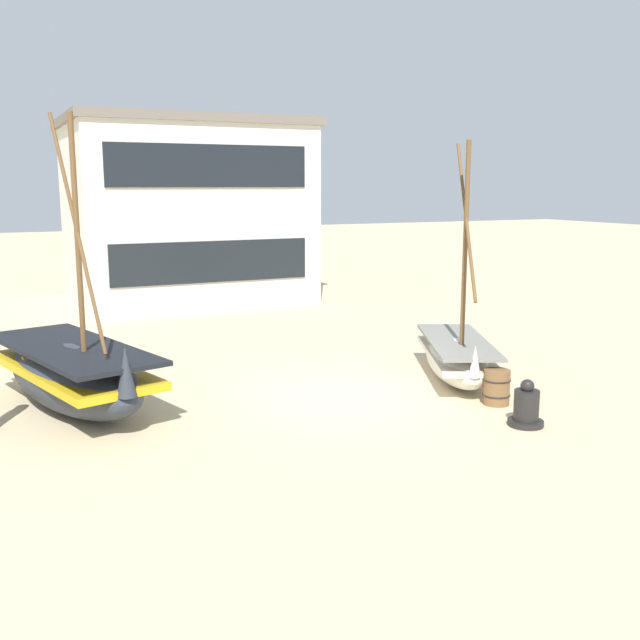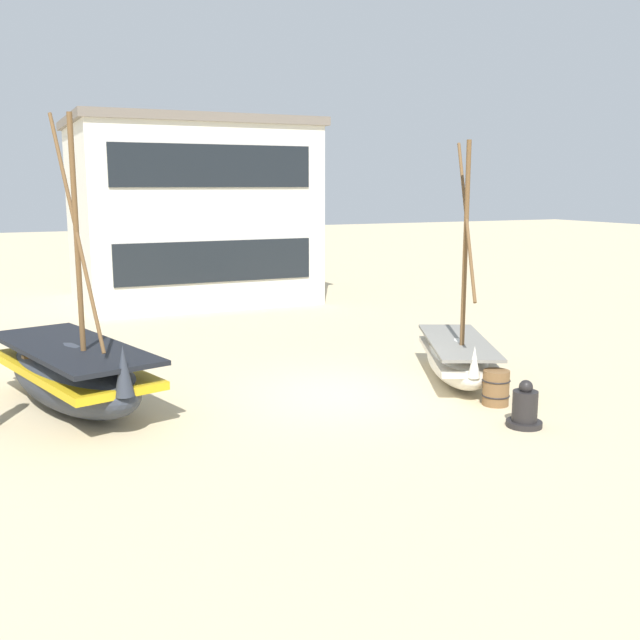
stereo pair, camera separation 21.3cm
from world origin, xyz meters
name	(u,v)px [view 1 (the left image)]	position (x,y,z in m)	size (l,w,h in m)	color
ground_plane	(340,394)	(0.00, 0.00, 0.00)	(120.00, 120.00, 0.00)	#CCB78E
fishing_boat_near_left	(457,357)	(2.86, -0.11, 0.53)	(2.76, 4.00, 5.21)	silver
fishing_boat_centre_large	(74,374)	(-5.15, 1.26, 0.70)	(2.92, 5.08, 5.62)	#2D333D
capstan_winch	(526,408)	(2.10, -3.27, 0.33)	(0.65, 0.65, 0.86)	black
wooden_barrel	(496,387)	(2.46, -1.99, 0.35)	(0.56, 0.56, 0.70)	brown
harbor_building_main	(185,211)	(0.57, 13.97, 3.33)	(8.47, 6.74, 6.64)	silver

